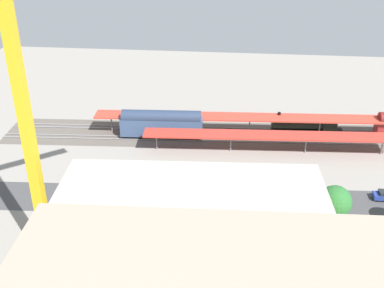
{
  "coord_description": "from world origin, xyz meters",
  "views": [
    {
      "loc": [
        2.45,
        73.36,
        46.91
      ],
      "look_at": [
        9.86,
        1.58,
        9.62
      ],
      "focal_mm": 44.31,
      "sensor_mm": 36.0,
      "label": 1
    }
  ],
  "objects": [
    {
      "name": "street_asphalt",
      "position": [
        0.0,
        3.95,
        0.0
      ],
      "size": [
        108.65,
        15.01,
        0.01
      ],
      "primitive_type": "cube",
      "rotation": [
        0.0,
        0.0,
        0.06
      ],
      "color": "#424244",
      "rests_on": "ground"
    },
    {
      "name": "box_truck_0",
      "position": [
        9.64,
        13.43,
        1.55
      ],
      "size": [
        9.52,
        3.53,
        3.13
      ],
      "color": "black",
      "rests_on": "ground"
    },
    {
      "name": "box_truck_1",
      "position": [
        12.79,
        11.7,
        1.75
      ],
      "size": [
        9.64,
        2.88,
        3.58
      ],
      "color": "black",
      "rests_on": "ground"
    },
    {
      "name": "street_tree_4",
      "position": [
        -1.5,
        9.89,
        5.39
      ],
      "size": [
        4.78,
        4.78,
        7.82
      ],
      "color": "brown",
      "rests_on": "ground"
    },
    {
      "name": "street_tree_2",
      "position": [
        2.01,
        8.79,
        5.23
      ],
      "size": [
        4.42,
        4.42,
        7.47
      ],
      "color": "brown",
      "rests_on": "ground"
    },
    {
      "name": "parked_car_3",
      "position": [
        -8.36,
        0.95,
        0.75
      ],
      "size": [
        4.7,
        1.9,
        1.71
      ],
      "color": "black",
      "rests_on": "ground"
    },
    {
      "name": "parked_car_2",
      "position": [
        -15.61,
        0.86,
        0.75
      ],
      "size": [
        4.44,
        2.12,
        1.7
      ],
      "color": "black",
      "rests_on": "ground"
    },
    {
      "name": "street_tree_3",
      "position": [
        -13.67,
        9.05,
        4.39
      ],
      "size": [
        5.29,
        5.29,
        7.05
      ],
      "color": "brown",
      "rests_on": "ground"
    },
    {
      "name": "track_rails",
      "position": [
        0.0,
        -22.36,
        0.18
      ],
      "size": [
        108.15,
        13.06,
        0.12
      ],
      "color": "#9E9EA8",
      "rests_on": "ground"
    },
    {
      "name": "construction_roof_slab",
      "position": [
        7.32,
        28.25,
        15.38
      ],
      "size": [
        34.06,
        22.06,
        0.4
      ],
      "primitive_type": "cube",
      "rotation": [
        0.0,
        0.0,
        0.06
      ],
      "color": "#ADA89E",
      "rests_on": "construction_building"
    },
    {
      "name": "tower_crane",
      "position": [
        27.44,
        22.36,
        22.21
      ],
      "size": [
        17.32,
        14.55,
        39.37
      ],
      "color": "gray",
      "rests_on": "ground"
    },
    {
      "name": "rail_bed",
      "position": [
        0.0,
        -22.36,
        0.0
      ],
      "size": [
        108.89,
        19.48,
        0.01
      ],
      "primitive_type": "cube",
      "rotation": [
        0.0,
        0.0,
        0.06
      ],
      "color": "#5B544C",
      "rests_on": "ground"
    },
    {
      "name": "traffic_light",
      "position": [
        24.15,
        8.23,
        4.59
      ],
      "size": [
        0.5,
        0.36,
        6.99
      ],
      "color": "#333333",
      "rests_on": "ground"
    },
    {
      "name": "platform_canopy_near",
      "position": [
        -4.34,
        -15.15,
        3.77
      ],
      "size": [
        51.98,
        7.21,
        3.98
      ],
      "color": "#B73328",
      "rests_on": "ground"
    },
    {
      "name": "freight_coach_far",
      "position": [
        18.78,
        -19.62,
        3.35
      ],
      "size": [
        18.13,
        4.15,
        6.37
      ],
      "color": "black",
      "rests_on": "ground"
    },
    {
      "name": "platform_canopy_far",
      "position": [
        -0.48,
        -23.11,
        4.12
      ],
      "size": [
        69.14,
        8.36,
        4.32
      ],
      "color": "#C63D2D",
      "rests_on": "ground"
    },
    {
      "name": "street_tree_1",
      "position": [
        6.81,
        8.5,
        5.32
      ],
      "size": [
        4.73,
        4.73,
        7.72
      ],
      "color": "brown",
      "rests_on": "ground"
    },
    {
      "name": "locomotive",
      "position": [
        -13.55,
        -25.11,
        1.75
      ],
      "size": [
        15.99,
        3.38,
        4.89
      ],
      "color": "black",
      "rests_on": "ground"
    },
    {
      "name": "ground_plane",
      "position": [
        0.0,
        0.0,
        0.0
      ],
      "size": [
        173.3,
        173.3,
        0.0
      ],
      "primitive_type": "plane",
      "color": "gray",
      "rests_on": "ground"
    },
    {
      "name": "construction_building",
      "position": [
        7.32,
        28.25,
        7.59
      ],
      "size": [
        33.43,
        21.43,
        15.18
      ],
      "primitive_type": "cube",
      "rotation": [
        0.0,
        0.0,
        0.06
      ],
      "color": "yellow",
      "rests_on": "ground"
    }
  ]
}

